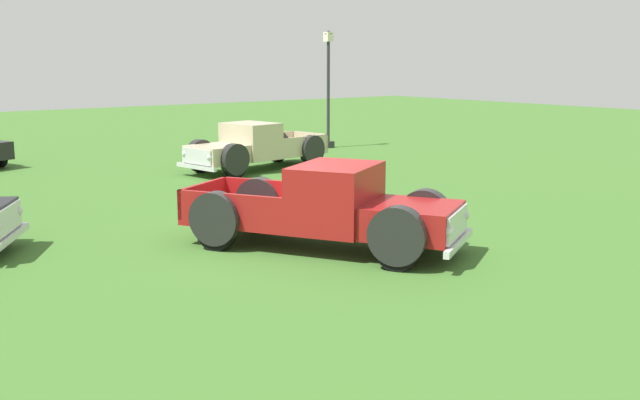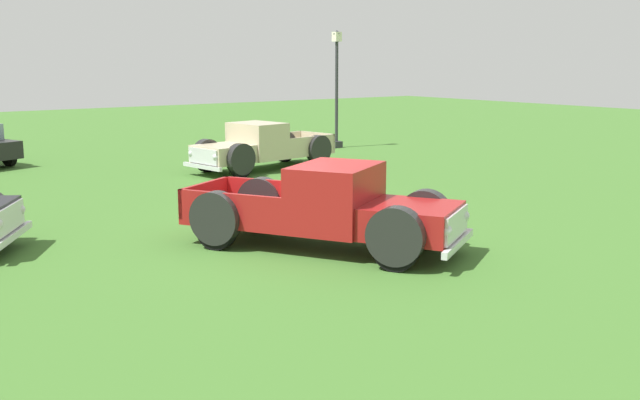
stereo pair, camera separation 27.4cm
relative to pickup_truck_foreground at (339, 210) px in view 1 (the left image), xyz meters
name	(u,v)px [view 1 (the left image)]	position (x,y,z in m)	size (l,w,h in m)	color
ground_plane	(298,239)	(-0.09, 1.14, -0.75)	(80.00, 80.00, 0.00)	#3D6B28
pickup_truck_foreground	(339,210)	(0.00, 0.00, 0.00)	(4.11, 5.34, 1.57)	maroon
pickup_truck_behind_right	(250,148)	(3.86, 9.24, -0.04)	(5.07, 2.56, 1.48)	#C6B793
lamp_post_far	(328,87)	(9.51, 12.51, 1.61)	(0.36, 0.36, 4.51)	#2D2D33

